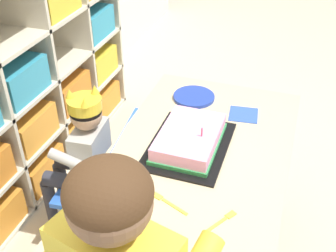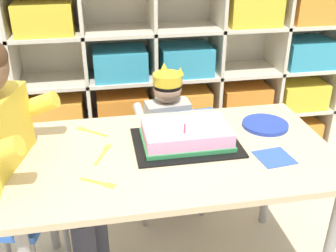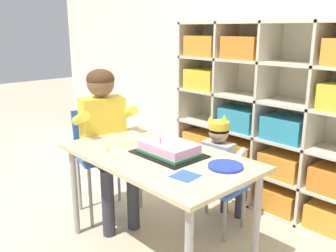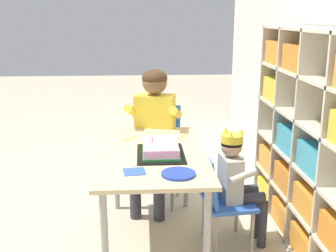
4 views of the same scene
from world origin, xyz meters
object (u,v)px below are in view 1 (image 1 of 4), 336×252
(activity_table, at_px, (196,170))
(fork_near_child_seat, at_px, (167,202))
(birthday_cake_on_tray, at_px, (189,140))
(paper_plate_stack, at_px, (194,97))
(child_with_crown, at_px, (82,151))
(fork_near_cake_tray, at_px, (223,220))
(classroom_chair_blue, at_px, (108,176))
(fork_scattered_mid_table, at_px, (111,199))

(activity_table, relative_size, fork_near_child_seat, 8.52)
(birthday_cake_on_tray, xyz_separation_m, paper_plate_stack, (0.35, 0.08, -0.02))
(child_with_crown, height_order, paper_plate_stack, child_with_crown)
(fork_near_cake_tray, distance_m, fork_near_child_seat, 0.19)
(birthday_cake_on_tray, relative_size, paper_plate_stack, 2.12)
(paper_plate_stack, bearing_deg, activity_table, -162.53)
(child_with_crown, relative_size, paper_plate_stack, 4.26)
(fork_near_cake_tray, bearing_deg, paper_plate_stack, -125.97)
(activity_table, relative_size, paper_plate_stack, 6.22)
(activity_table, distance_m, classroom_chair_blue, 0.47)
(fork_near_cake_tray, bearing_deg, child_with_crown, -84.63)
(paper_plate_stack, bearing_deg, child_with_crown, 130.63)
(fork_near_cake_tray, height_order, fork_near_child_seat, same)
(classroom_chair_blue, bearing_deg, activity_table, 75.58)
(classroom_chair_blue, height_order, fork_scattered_mid_table, fork_scattered_mid_table)
(paper_plate_stack, relative_size, fork_near_child_seat, 1.37)
(classroom_chair_blue, relative_size, child_with_crown, 0.80)
(fork_near_child_seat, bearing_deg, fork_near_cake_tray, 17.22)
(child_with_crown, relative_size, birthday_cake_on_tray, 2.01)
(activity_table, distance_m, fork_near_cake_tray, 0.33)
(child_with_crown, bearing_deg, fork_near_child_seat, 52.08)
(birthday_cake_on_tray, bearing_deg, activity_table, -137.09)
(activity_table, relative_size, birthday_cake_on_tray, 2.93)
(fork_near_cake_tray, bearing_deg, classroom_chair_blue, -89.45)
(activity_table, xyz_separation_m, paper_plate_stack, (0.40, 0.13, 0.08))
(classroom_chair_blue, xyz_separation_m, birthday_cake_on_tray, (-0.02, -0.37, 0.30))
(activity_table, bearing_deg, fork_scattered_mid_table, 145.91)
(classroom_chair_blue, height_order, paper_plate_stack, paper_plate_stack)
(child_with_crown, height_order, fork_near_cake_tray, child_with_crown)
(activity_table, height_order, paper_plate_stack, paper_plate_stack)
(activity_table, height_order, fork_scattered_mid_table, fork_scattered_mid_table)
(activity_table, bearing_deg, paper_plate_stack, 17.47)
(classroom_chair_blue, height_order, birthday_cake_on_tray, birthday_cake_on_tray)
(classroom_chair_blue, distance_m, birthday_cake_on_tray, 0.48)
(classroom_chair_blue, height_order, child_with_crown, child_with_crown)
(classroom_chair_blue, relative_size, birthday_cake_on_tray, 1.61)
(fork_near_cake_tray, height_order, fork_scattered_mid_table, same)
(child_with_crown, relative_size, fork_near_child_seat, 5.83)
(birthday_cake_on_tray, relative_size, fork_scattered_mid_table, 3.22)
(birthday_cake_on_tray, xyz_separation_m, fork_near_child_seat, (-0.31, -0.02, -0.03))
(activity_table, bearing_deg, classroom_chair_blue, 81.19)
(fork_near_child_seat, bearing_deg, child_with_crown, 170.15)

